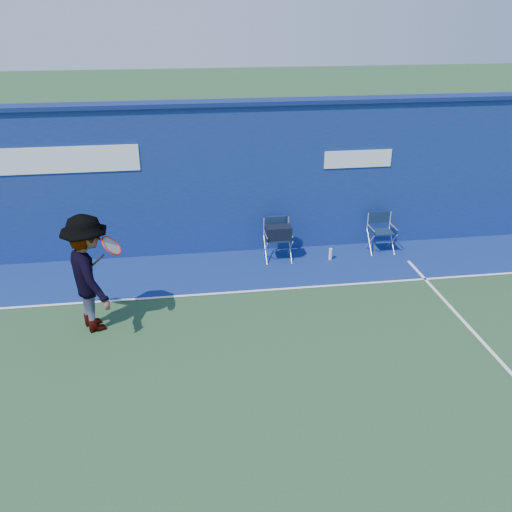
{
  "coord_description": "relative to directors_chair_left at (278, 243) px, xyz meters",
  "views": [
    {
      "loc": [
        0.02,
        -5.37,
        4.79
      ],
      "look_at": [
        1.16,
        2.6,
        1.0
      ],
      "focal_mm": 38.0,
      "sensor_mm": 36.0,
      "label": 1
    }
  ],
  "objects": [
    {
      "name": "stadium_wall",
      "position": [
        -1.89,
        0.71,
        1.18
      ],
      "size": [
        24.0,
        0.5,
        3.08
      ],
      "color": "navy",
      "rests_on": "ground"
    },
    {
      "name": "water_bottle",
      "position": [
        1.06,
        -0.18,
        -0.24
      ],
      "size": [
        0.07,
        0.07,
        0.25
      ],
      "primitive_type": "cylinder",
      "color": "silver",
      "rests_on": "ground"
    },
    {
      "name": "court_lines",
      "position": [
        -1.88,
        -3.89,
        -0.35
      ],
      "size": [
        24.0,
        12.0,
        0.01
      ],
      "color": "white",
      "rests_on": "out_of_bounds_strip"
    },
    {
      "name": "directors_chair_left",
      "position": [
        0.0,
        0.0,
        0.0
      ],
      "size": [
        0.51,
        0.47,
        0.86
      ],
      "color": "silver",
      "rests_on": "ground"
    },
    {
      "name": "out_of_bounds_strip",
      "position": [
        -1.88,
        -0.39,
        -0.36
      ],
      "size": [
        24.0,
        1.8,
        0.01
      ],
      "primitive_type": "cube",
      "color": "navy",
      "rests_on": "ground"
    },
    {
      "name": "directors_chair_right",
      "position": [
        2.21,
        0.09,
        -0.11
      ],
      "size": [
        0.49,
        0.44,
        0.82
      ],
      "color": "silver",
      "rests_on": "ground"
    },
    {
      "name": "tennis_player",
      "position": [
        -3.36,
        -2.09,
        0.6
      ],
      "size": [
        1.18,
        1.43,
        1.93
      ],
      "color": "#EA4738",
      "rests_on": "ground"
    },
    {
      "name": "ground",
      "position": [
        -1.88,
        -4.49,
        -0.37
      ],
      "size": [
        80.0,
        80.0,
        0.0
      ],
      "primitive_type": "plane",
      "color": "#264728",
      "rests_on": "ground"
    }
  ]
}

